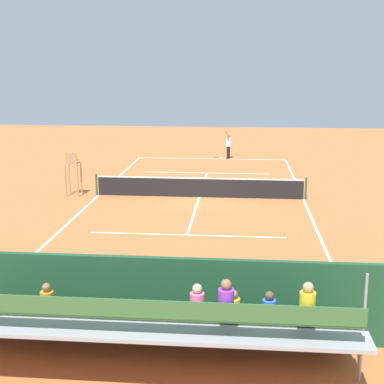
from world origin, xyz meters
The scene contains 11 objects.
ground_plane centered at (0.00, 0.00, 0.00)m, with size 60.00×60.00×0.00m, color #C66B38.
court_line_markings centered at (0.00, -0.04, 0.00)m, with size 10.10×22.20×0.01m.
tennis_net centered at (0.00, 0.00, 0.50)m, with size 10.30×0.10×1.07m.
backdrop_wall centered at (0.00, 14.00, 1.00)m, with size 18.00×0.16×2.00m, color #1E4C2D.
bleacher_stand centered at (-0.08, 15.35, 0.93)m, with size 9.06×2.40×2.48m.
umpire_chair centered at (6.20, 0.20, 1.31)m, with size 0.67×0.67×2.14m.
courtside_bench centered at (-3.30, 13.27, 0.56)m, with size 1.80×0.40×0.93m.
equipment_bag centered at (-1.63, 13.40, 0.18)m, with size 0.90×0.36×0.36m, color #334C8C.
tennis_player centered at (-1.12, -11.12, 1.02)m, with size 0.47×0.56×1.93m.
tennis_racket centered at (-0.59, -11.43, 0.01)m, with size 0.58×0.34×0.03m.
tennis_ball_near centered at (-1.28, -9.86, 0.03)m, with size 0.07×0.07×0.07m, color #CCDB33.
Camera 1 is at (-1.98, 25.87, 6.39)m, focal length 51.32 mm.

